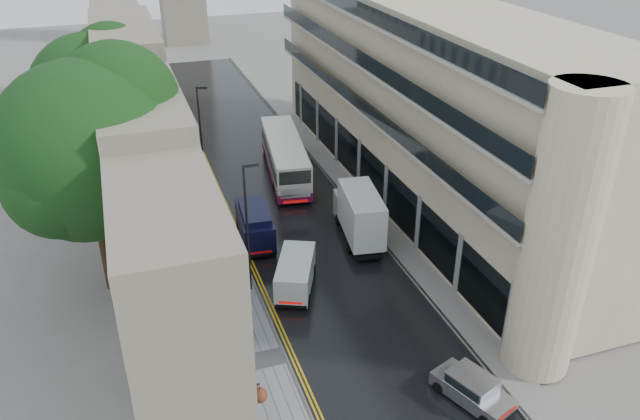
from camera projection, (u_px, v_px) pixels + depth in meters
road at (282, 201)px, 46.44m from camera, size 9.00×85.00×0.02m
left_sidewalk at (204, 212)px, 44.76m from camera, size 2.70×85.00×0.12m
right_sidewalk at (350, 190)px, 47.94m from camera, size 1.80×85.00×0.12m
old_shop_row at (138, 128)px, 43.04m from camera, size 4.50×56.00×12.00m
modern_block at (423, 102)px, 44.82m from camera, size 8.00×40.00×14.00m
tree_near at (92, 180)px, 33.37m from camera, size 10.56×10.56×13.89m
tree_far at (95, 115)px, 44.66m from camera, size 9.24×9.24×12.46m
cream_bus at (275, 175)px, 46.75m from camera, size 4.14×11.55×3.08m
white_lorry at (350, 228)px, 39.12m from camera, size 3.12×7.20×3.66m
silver_hatchback at (486, 413)px, 26.98m from camera, size 2.89×4.11×1.41m
white_van at (277, 289)px, 34.71m from camera, size 3.51×4.79×1.99m
navy_van at (244, 238)px, 39.04m from camera, size 2.41×5.12×2.53m
pedestrian at (195, 210)px, 42.81m from camera, size 0.71×0.47×1.95m
lamp_post_near at (247, 230)px, 34.43m from camera, size 0.88×0.20×7.83m
lamp_post_far at (201, 135)px, 47.56m from camera, size 0.86×0.47×7.57m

